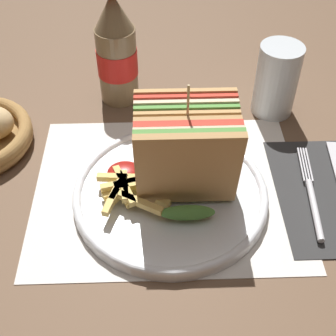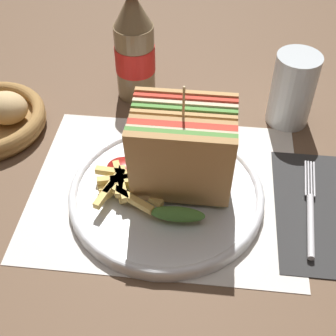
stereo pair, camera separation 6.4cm
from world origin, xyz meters
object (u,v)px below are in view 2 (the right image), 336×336
(club_sandwich, at_px, (182,156))
(fork, at_px, (310,215))
(coke_bottle_near, at_px, (135,48))
(glass_near, at_px, (293,90))
(plate_main, at_px, (166,193))

(club_sandwich, bearing_deg, fork, -5.77)
(coke_bottle_near, height_order, glass_near, coke_bottle_near)
(glass_near, bearing_deg, club_sandwich, -129.31)
(plate_main, bearing_deg, coke_bottle_near, 108.29)
(plate_main, relative_size, club_sandwich, 1.57)
(plate_main, distance_m, club_sandwich, 0.07)
(fork, distance_m, coke_bottle_near, 0.38)
(plate_main, xyz_separation_m, glass_near, (0.18, 0.19, 0.05))
(club_sandwich, height_order, glass_near, club_sandwich)
(fork, height_order, glass_near, glass_near)
(club_sandwich, height_order, fork, club_sandwich)
(plate_main, height_order, glass_near, glass_near)
(fork, xyz_separation_m, glass_near, (-0.02, 0.21, 0.05))
(plate_main, bearing_deg, glass_near, 47.57)
(club_sandwich, distance_m, coke_bottle_near, 0.26)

